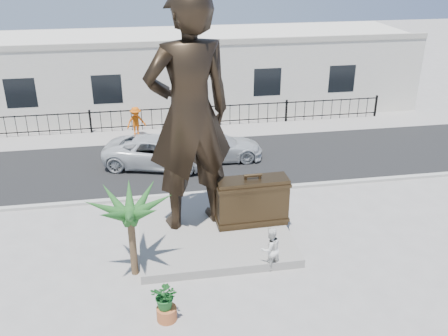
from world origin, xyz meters
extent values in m
plane|color=#9E9991|center=(0.00, 0.00, 0.00)|extent=(100.00, 100.00, 0.00)
cube|color=black|center=(0.00, 8.00, 0.01)|extent=(40.00, 7.00, 0.01)
cube|color=#A5A399|center=(0.00, 4.50, 0.06)|extent=(40.00, 0.25, 0.12)
cube|color=#9E9991|center=(0.00, 12.00, 0.01)|extent=(40.00, 2.50, 0.02)
cube|color=gray|center=(-0.50, 1.50, 0.15)|extent=(5.20, 5.20, 0.30)
cube|color=black|center=(0.00, 12.80, 0.60)|extent=(22.00, 0.10, 1.20)
cube|color=silver|center=(0.00, 17.00, 2.20)|extent=(28.00, 7.00, 4.40)
imported|color=black|center=(-1.17, 1.93, 4.36)|extent=(3.33, 2.58, 8.13)
cube|color=#342616|center=(0.91, 1.45, 1.18)|extent=(2.52, 0.87, 1.76)
imported|color=white|center=(0.98, -0.92, 0.74)|extent=(0.85, 0.75, 1.48)
imported|color=silver|center=(-2.07, 7.75, 0.70)|extent=(5.45, 3.61, 1.39)
imported|color=silver|center=(0.55, 8.05, 0.68)|extent=(4.64, 1.95, 1.34)
imported|color=#D6580B|center=(-3.05, 11.74, 0.84)|extent=(1.21, 0.95, 1.64)
cylinder|color=#B15B2E|center=(-2.42, -2.75, 0.20)|extent=(0.56, 0.56, 0.40)
imported|color=#1D5A22|center=(-2.42, -2.75, 0.82)|extent=(0.95, 0.90, 0.83)
camera|label=1|loc=(-2.70, -13.70, 9.56)|focal=40.00mm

